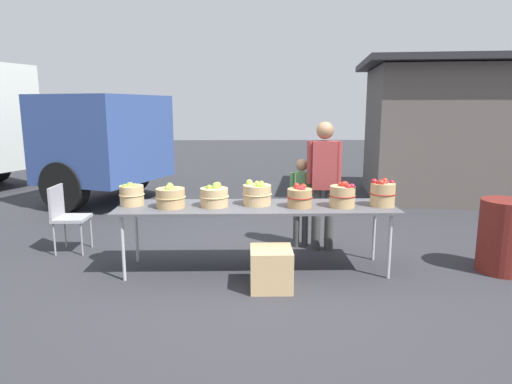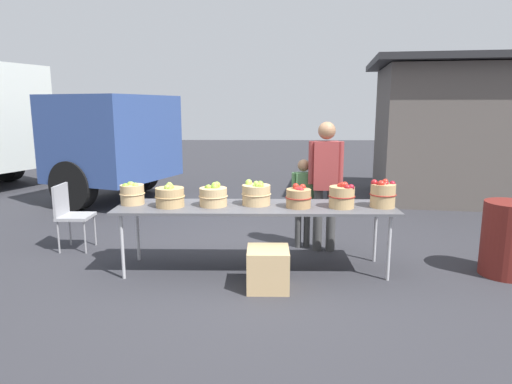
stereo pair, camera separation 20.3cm
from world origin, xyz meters
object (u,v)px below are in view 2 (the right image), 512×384
apple_basket_green_1 (170,196)px  apple_basket_green_3 (256,194)px  apple_basket_red_0 (299,197)px  apple_basket_red_1 (342,196)px  market_table (256,209)px  folding_chair (70,211)px  child_customer (303,196)px  produce_crate (268,269)px  apple_basket_red_2 (383,194)px  vendor_adult (326,176)px  trash_barrel (508,239)px  apple_basket_green_2 (213,196)px  apple_basket_green_0 (132,194)px

apple_basket_green_1 → apple_basket_green_3: apple_basket_green_3 is taller
apple_basket_red_0 → apple_basket_red_1: 0.47m
market_table → folding_chair: (-2.42, 0.71, -0.21)m
apple_basket_green_1 → apple_basket_red_0: bearing=-0.6°
market_table → child_customer: bearing=54.8°
apple_basket_red_1 → produce_crate: 1.15m
apple_basket_red_2 → produce_crate: bearing=-158.1°
apple_basket_red_1 → folding_chair: (-3.37, 0.78, -0.37)m
market_table → apple_basket_red_2: bearing=-1.5°
apple_basket_red_0 → vendor_adult: vendor_adult is taller
apple_basket_green_1 → trash_barrel: 3.75m
folding_chair → apple_basket_red_0: bearing=-104.5°
apple_basket_red_0 → folding_chair: apple_basket_red_0 is taller
market_table → apple_basket_red_1: 0.97m
apple_basket_green_3 → apple_basket_green_1: bearing=-173.4°
apple_basket_red_1 → vendor_adult: (-0.08, 0.79, 0.09)m
apple_basket_green_2 → vendor_adult: bearing=28.3°
folding_chair → produce_crate: folding_chair is taller
folding_chair → apple_basket_green_2: bearing=-109.8°
apple_basket_green_2 → apple_basket_green_3: 0.48m
apple_basket_red_2 → child_customer: bearing=131.7°
market_table → apple_basket_green_0: size_ratio=10.88×
apple_basket_green_1 → apple_basket_green_2: 0.48m
apple_basket_green_0 → trash_barrel: size_ratio=0.34×
apple_basket_green_3 → child_customer: (0.60, 0.80, -0.18)m
apple_basket_green_3 → vendor_adult: size_ratio=0.20×
apple_basket_red_2 → child_customer: 1.22m
apple_basket_green_1 → apple_basket_red_2: apple_basket_red_2 is taller
child_customer → folding_chair: bearing=-5.9°
vendor_adult → apple_basket_red_0: bearing=67.8°
folding_chair → produce_crate: 2.86m
vendor_adult → trash_barrel: (1.90, -0.83, -0.56)m
apple_basket_green_0 → vendor_adult: 2.37m
apple_basket_red_0 → folding_chair: size_ratio=0.34×
apple_basket_green_1 → apple_basket_green_3: 0.96m
produce_crate → apple_basket_green_0: bearing=158.4°
produce_crate → apple_basket_red_1: bearing=30.1°
apple_basket_green_0 → apple_basket_green_3: apple_basket_green_3 is taller
apple_basket_red_2 → vendor_adult: 0.92m
apple_basket_green_0 → vendor_adult: bearing=15.9°
apple_basket_green_0 → apple_basket_green_2: (0.93, -0.08, -0.01)m
apple_basket_green_3 → apple_basket_red_0: (0.47, -0.12, -0.01)m
apple_basket_red_2 → vendor_adult: (-0.53, 0.75, 0.08)m
apple_basket_green_3 → folding_chair: bearing=165.0°
apple_basket_green_3 → apple_basket_red_0: 0.48m
apple_basket_red_0 → child_customer: size_ratio=0.25×
folding_chair → trash_barrel: size_ratio=1.04×
market_table → apple_basket_green_2: apple_basket_green_2 is taller
apple_basket_green_1 → produce_crate: bearing=-24.4°
apple_basket_green_0 → produce_crate: apple_basket_green_0 is taller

